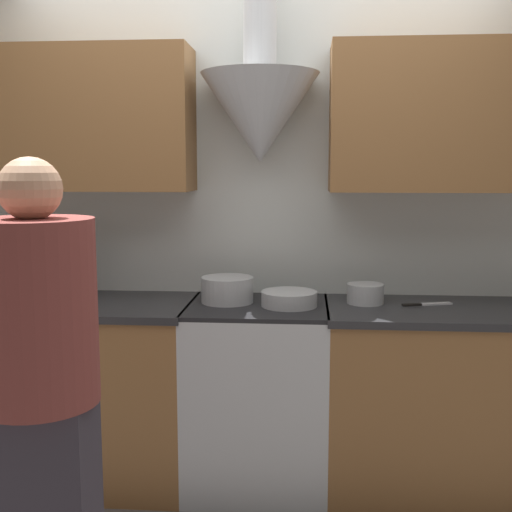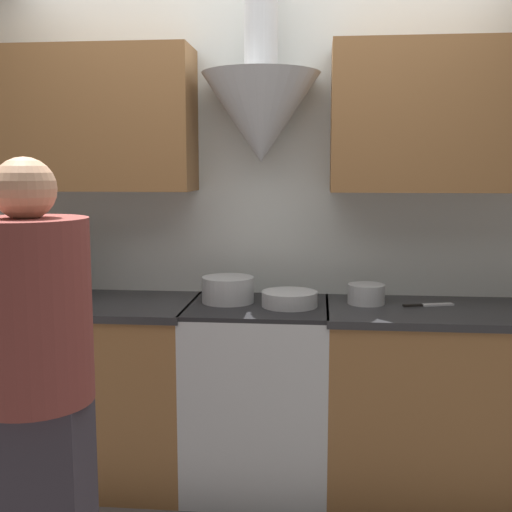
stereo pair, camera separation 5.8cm
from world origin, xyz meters
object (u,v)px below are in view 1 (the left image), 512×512
object	(u,v)px
wine_bottle_2	(4,274)
wine_bottle_5	(59,274)
saucepan	(365,294)
wine_bottle_4	(41,272)
wine_bottle_6	(79,276)
wine_bottle_3	(21,273)
mixing_bowl	(289,299)
person_foreground_left	(40,396)
stock_pot	(227,290)
stove_range	(258,395)

from	to	relation	value
wine_bottle_2	wine_bottle_5	size ratio (longest dim) A/B	0.97
saucepan	wine_bottle_4	bearing A→B (deg)	-178.87
wine_bottle_6	wine_bottle_3	bearing A→B (deg)	178.29
mixing_bowl	wine_bottle_6	bearing A→B (deg)	177.83
wine_bottle_5	mixing_bowl	size ratio (longest dim) A/B	1.25
wine_bottle_3	person_foreground_left	bearing A→B (deg)	-63.51
wine_bottle_2	wine_bottle_4	bearing A→B (deg)	5.88
saucepan	stock_pot	bearing A→B (deg)	-177.55
wine_bottle_2	stock_pot	distance (m)	1.12
stock_pot	saucepan	distance (m)	0.67
person_foreground_left	wine_bottle_6	bearing A→B (deg)	104.39
stove_range	wine_bottle_5	xyz separation A→B (m)	(-0.99, 0.03, 0.59)
wine_bottle_3	person_foreground_left	xyz separation A→B (m)	(0.61, -1.23, -0.17)
wine_bottle_4	saucepan	distance (m)	1.61
stock_pot	mixing_bowl	bearing A→B (deg)	-12.11
wine_bottle_3	stock_pot	bearing A→B (deg)	0.95
person_foreground_left	stove_range	bearing A→B (deg)	64.59
wine_bottle_6	mixing_bowl	size ratio (longest dim) A/B	1.20
stock_pot	mixing_bowl	world-z (taller)	stock_pot
wine_bottle_2	person_foreground_left	bearing A→B (deg)	-60.42
stove_range	person_foreground_left	world-z (taller)	person_foreground_left
wine_bottle_5	mixing_bowl	world-z (taller)	wine_bottle_5
wine_bottle_4	wine_bottle_5	xyz separation A→B (m)	(0.10, -0.01, -0.00)
stove_range	wine_bottle_4	xyz separation A→B (m)	(-1.09, 0.04, 0.59)
wine_bottle_4	wine_bottle_5	size ratio (longest dim) A/B	1.05
stove_range	wine_bottle_4	size ratio (longest dim) A/B	2.62
wine_bottle_3	mixing_bowl	distance (m)	1.34
wine_bottle_5	wine_bottle_6	bearing A→B (deg)	-5.00
stock_pot	mixing_bowl	xyz separation A→B (m)	(0.30, -0.07, -0.03)
wine_bottle_5	wine_bottle_4	bearing A→B (deg)	171.93
wine_bottle_5	wine_bottle_2	bearing A→B (deg)	-179.01
wine_bottle_2	wine_bottle_5	world-z (taller)	wine_bottle_5
wine_bottle_2	wine_bottle_3	world-z (taller)	wine_bottle_3
mixing_bowl	wine_bottle_3	bearing A→B (deg)	177.93
wine_bottle_2	wine_bottle_6	distance (m)	0.38
wine_bottle_3	stock_pot	distance (m)	1.04
wine_bottle_2	person_foreground_left	world-z (taller)	person_foreground_left
stock_pot	saucepan	world-z (taller)	stock_pot
stock_pot	person_foreground_left	distance (m)	1.32
wine_bottle_2	mixing_bowl	size ratio (longest dim) A/B	1.21
wine_bottle_2	wine_bottle_6	bearing A→B (deg)	-0.68
wine_bottle_3	saucepan	world-z (taller)	wine_bottle_3
wine_bottle_4	mixing_bowl	world-z (taller)	wine_bottle_4
stove_range	person_foreground_left	size ratio (longest dim) A/B	0.57
wine_bottle_5	stock_pot	bearing A→B (deg)	1.14
wine_bottle_3	person_foreground_left	size ratio (longest dim) A/B	0.21
wine_bottle_4	saucepan	size ratio (longest dim) A/B	1.95
wine_bottle_2	saucepan	bearing A→B (deg)	1.61
saucepan	person_foreground_left	world-z (taller)	person_foreground_left
stock_pot	person_foreground_left	world-z (taller)	person_foreground_left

